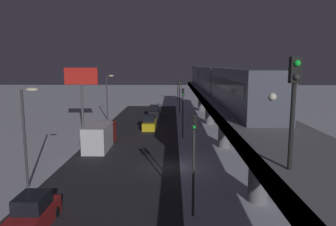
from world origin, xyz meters
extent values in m
plane|color=silver|center=(0.00, 0.00, 0.00)|extent=(240.00, 240.00, 0.00)
cube|color=#28282D|center=(4.12, 0.00, 0.00)|extent=(11.00, 86.97, 0.01)
cube|color=slate|center=(-6.59, 0.00, 5.17)|extent=(5.00, 86.97, 0.80)
cube|color=#38383D|center=(-4.21, 0.00, 5.17)|extent=(0.24, 85.23, 0.80)
cylinder|color=slate|center=(-6.59, -36.24, 2.39)|extent=(1.40, 1.40, 4.77)
cylinder|color=slate|center=(-6.59, -21.74, 2.39)|extent=(1.40, 1.40, 4.77)
cylinder|color=slate|center=(-6.59, -7.25, 2.39)|extent=(1.40, 1.40, 4.77)
cylinder|color=slate|center=(-6.59, 7.25, 2.39)|extent=(1.40, 1.40, 4.77)
cube|color=#4C5160|center=(-6.59, 0.36, 7.27)|extent=(2.90, 18.00, 3.40)
cube|color=black|center=(-6.59, 0.36, 7.68)|extent=(2.94, 16.20, 0.90)
cube|color=#4C5160|center=(-6.59, -18.24, 7.27)|extent=(2.90, 18.00, 3.40)
cube|color=black|center=(-6.59, -18.24, 7.68)|extent=(2.94, 16.20, 0.90)
cube|color=#4C5160|center=(-6.59, -36.84, 7.27)|extent=(2.90, 18.00, 3.40)
cube|color=black|center=(-6.59, -36.84, 7.68)|extent=(2.94, 16.20, 0.90)
sphere|color=white|center=(-6.59, 9.41, 7.44)|extent=(0.44, 0.44, 0.44)
cylinder|color=black|center=(-4.91, 16.99, 7.17)|extent=(0.16, 0.16, 3.20)
cube|color=black|center=(-4.91, 16.99, 9.12)|extent=(0.36, 0.28, 0.90)
sphere|color=#19F23F|center=(-4.91, 17.15, 9.35)|extent=(0.22, 0.22, 0.22)
sphere|color=#333333|center=(-4.91, 17.15, 8.89)|extent=(0.22, 0.22, 0.22)
cube|color=#A51E1E|center=(7.32, 11.04, 0.55)|extent=(1.80, 4.21, 1.10)
cube|color=black|center=(7.32, 11.04, 1.54)|extent=(1.58, 2.02, 0.87)
cylinder|color=black|center=(6.46, 9.74, 0.32)|extent=(0.20, 0.64, 0.64)
cylinder|color=black|center=(8.17, 9.74, 0.32)|extent=(0.20, 0.64, 0.64)
cube|color=black|center=(2.72, -29.44, 0.55)|extent=(1.80, 4.68, 1.10)
cube|color=black|center=(2.72, -29.44, 1.54)|extent=(1.58, 2.24, 0.87)
cube|color=gold|center=(2.72, -17.70, 0.55)|extent=(1.80, 4.80, 1.10)
cube|color=black|center=(2.72, -17.70, 1.54)|extent=(1.58, 2.30, 0.87)
cube|color=#A51E1E|center=(7.52, -9.59, 1.20)|extent=(2.30, 2.20, 2.40)
cube|color=silver|center=(7.52, -5.79, 1.40)|extent=(2.40, 5.00, 2.80)
cylinder|color=#2D2D2D|center=(-1.98, 9.45, 2.75)|extent=(0.16, 0.16, 5.50)
cube|color=black|center=(-1.98, 9.45, 5.95)|extent=(0.32, 0.32, 0.90)
sphere|color=black|center=(-1.98, 9.63, 6.25)|extent=(0.20, 0.20, 0.20)
sphere|color=black|center=(-1.98, 9.63, 5.95)|extent=(0.20, 0.20, 0.20)
sphere|color=#19E53F|center=(-1.98, 9.63, 5.65)|extent=(0.20, 0.20, 0.20)
cylinder|color=#2D2D2D|center=(-1.98, -11.60, 2.75)|extent=(0.16, 0.16, 5.50)
cube|color=black|center=(-1.98, -11.60, 5.95)|extent=(0.32, 0.32, 0.90)
sphere|color=black|center=(-1.98, -11.42, 6.25)|extent=(0.20, 0.20, 0.20)
sphere|color=black|center=(-1.98, -11.42, 5.95)|extent=(0.20, 0.20, 0.20)
sphere|color=#19E53F|center=(-1.98, -11.42, 5.65)|extent=(0.20, 0.20, 0.20)
cylinder|color=#2D2D2D|center=(-1.98, -32.65, 2.75)|extent=(0.16, 0.16, 5.50)
cube|color=black|center=(-1.98, -32.65, 5.95)|extent=(0.32, 0.32, 0.90)
sphere|color=black|center=(-1.98, -32.47, 6.25)|extent=(0.20, 0.20, 0.20)
sphere|color=yellow|center=(-1.98, -32.47, 5.95)|extent=(0.20, 0.20, 0.20)
sphere|color=black|center=(-1.98, -32.47, 5.65)|extent=(0.20, 0.20, 0.20)
cylinder|color=#2D2D2D|center=(-1.98, -53.70, 2.75)|extent=(0.16, 0.16, 5.50)
cube|color=black|center=(-1.98, -53.70, 5.95)|extent=(0.32, 0.32, 0.90)
sphere|color=black|center=(-1.98, -53.52, 6.25)|extent=(0.20, 0.20, 0.20)
sphere|color=yellow|center=(-1.98, -53.52, 5.95)|extent=(0.20, 0.20, 0.20)
sphere|color=black|center=(-1.98, -53.52, 5.65)|extent=(0.20, 0.20, 0.20)
cylinder|color=#4C4C51|center=(12.48, -17.46, 3.25)|extent=(0.36, 0.36, 6.50)
cube|color=red|center=(12.48, -17.46, 7.70)|extent=(4.80, 0.30, 2.40)
cylinder|color=#38383D|center=(10.42, 5.00, 3.75)|extent=(0.20, 0.20, 7.50)
ellipsoid|color=#F4E5B2|center=(9.62, 5.00, 7.50)|extent=(0.90, 0.44, 0.30)
cylinder|color=#38383D|center=(10.42, -25.00, 3.75)|extent=(0.20, 0.20, 7.50)
ellipsoid|color=#F4E5B2|center=(9.62, -25.00, 7.50)|extent=(0.90, 0.44, 0.30)
camera|label=1|loc=(-0.72, 28.00, 9.29)|focal=33.83mm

